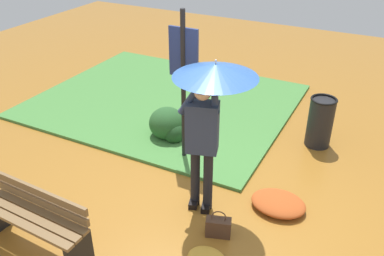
{
  "coord_description": "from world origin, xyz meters",
  "views": [
    {
      "loc": [
        1.71,
        -3.8,
        3.57
      ],
      "look_at": [
        -0.48,
        0.46,
        0.85
      ],
      "focal_mm": 38.48,
      "sensor_mm": 36.0,
      "label": 1
    }
  ],
  "objects_px": {
    "person_with_umbrella": "(209,100)",
    "info_sign_post": "(184,70)",
    "handbag": "(218,227)",
    "park_bench": "(35,220)",
    "trash_bin": "(320,122)"
  },
  "relations": [
    {
      "from": "person_with_umbrella",
      "to": "info_sign_post",
      "type": "relative_size",
      "value": 0.89
    },
    {
      "from": "handbag",
      "to": "park_bench",
      "type": "bearing_deg",
      "value": -147.82
    },
    {
      "from": "person_with_umbrella",
      "to": "handbag",
      "type": "distance_m",
      "value": 1.52
    },
    {
      "from": "park_bench",
      "to": "trash_bin",
      "type": "height_order",
      "value": "trash_bin"
    },
    {
      "from": "trash_bin",
      "to": "person_with_umbrella",
      "type": "bearing_deg",
      "value": -112.79
    },
    {
      "from": "trash_bin",
      "to": "handbag",
      "type": "bearing_deg",
      "value": -102.68
    },
    {
      "from": "park_bench",
      "to": "trash_bin",
      "type": "distance_m",
      "value": 4.42
    },
    {
      "from": "park_bench",
      "to": "person_with_umbrella",
      "type": "bearing_deg",
      "value": 46.93
    },
    {
      "from": "person_with_umbrella",
      "to": "handbag",
      "type": "bearing_deg",
      "value": -50.12
    },
    {
      "from": "person_with_umbrella",
      "to": "park_bench",
      "type": "height_order",
      "value": "person_with_umbrella"
    },
    {
      "from": "handbag",
      "to": "info_sign_post",
      "type": "bearing_deg",
      "value": 131.53
    },
    {
      "from": "handbag",
      "to": "park_bench",
      "type": "height_order",
      "value": "park_bench"
    },
    {
      "from": "info_sign_post",
      "to": "person_with_umbrella",
      "type": "bearing_deg",
      "value": -47.74
    },
    {
      "from": "handbag",
      "to": "trash_bin",
      "type": "xyz_separation_m",
      "value": [
        0.59,
        2.64,
        0.29
      ]
    },
    {
      "from": "info_sign_post",
      "to": "park_bench",
      "type": "bearing_deg",
      "value": -104.03
    }
  ]
}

